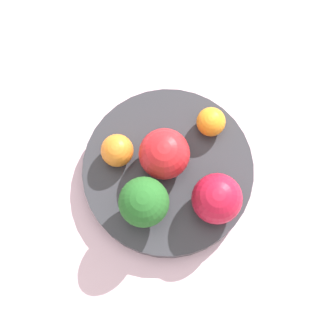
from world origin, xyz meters
name	(u,v)px	position (x,y,z in m)	size (l,w,h in m)	color
ground_plane	(168,178)	(0.00, 0.00, 0.00)	(6.00, 6.00, 0.00)	gray
table_surface	(168,176)	(0.00, 0.00, 0.01)	(1.20, 1.20, 0.02)	silver
bowl	(168,172)	(0.00, 0.00, 0.03)	(0.22, 0.22, 0.03)	#2D2D33
broccoli	(144,202)	(0.00, 0.06, 0.09)	(0.06, 0.06, 0.07)	#8CB76B
apple_red	(164,154)	(0.01, -0.01, 0.08)	(0.06, 0.06, 0.06)	red
apple_green	(217,199)	(-0.07, 0.01, 0.08)	(0.06, 0.06, 0.06)	#B7142D
orange_front	(117,151)	(0.06, 0.01, 0.07)	(0.04, 0.04, 0.04)	orange
orange_back	(211,122)	(-0.02, -0.08, 0.07)	(0.04, 0.04, 0.04)	orange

